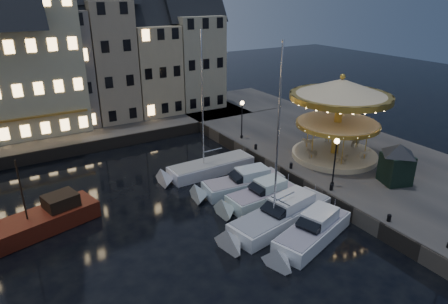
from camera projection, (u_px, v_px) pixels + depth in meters
ground at (269, 230)px, 29.20m from camera, size 160.00×160.00×0.00m
quay_east at (344, 157)px, 40.44m from camera, size 16.00×56.00×1.30m
quay_north at (72, 133)px, 47.29m from camera, size 44.00×12.00×1.30m
quaywall_e at (282, 174)px, 36.59m from camera, size 0.15×44.00×1.30m
quaywall_n at (103, 145)px, 43.50m from camera, size 48.00×0.15×1.30m
streetlamp_b at (335, 156)px, 31.95m from camera, size 0.44×0.44×4.17m
streetlamp_c at (242, 114)px, 42.64m from camera, size 0.44×0.44×4.17m
streetlamp_d at (363, 113)px, 42.93m from camera, size 0.44×0.44×4.17m
bollard_a at (389, 217)px, 27.81m from camera, size 0.30×0.30×0.57m
bollard_b at (331, 187)px, 32.17m from camera, size 0.30×0.30×0.57m
bollard_c at (291, 165)px, 36.13m from camera, size 0.30×0.30×0.57m
bollard_d at (256, 146)px, 40.49m from camera, size 0.30×0.30×0.57m
townhouse_nb at (0, 70)px, 43.10m from camera, size 6.16×8.00×13.80m
townhouse_nc at (58, 61)px, 45.82m from camera, size 6.82×8.00×14.80m
townhouse_nd at (107, 53)px, 48.40m from camera, size 5.50×8.00×15.80m
townhouse_ne at (150, 61)px, 51.58m from camera, size 6.16×8.00×12.80m
townhouse_nf at (192, 54)px, 54.31m from camera, size 6.82×8.00×13.80m
motorboat_b at (310, 234)px, 27.59m from camera, size 8.03×4.48×2.15m
motorboat_c at (278, 217)px, 29.62m from camera, size 10.06×4.23×13.31m
motorboat_d at (259, 198)px, 32.47m from camera, size 7.17×2.62×2.15m
motorboat_e at (239, 185)px, 34.61m from camera, size 8.23×3.08×2.15m
motorboat_f at (206, 169)px, 37.99m from camera, size 9.47×2.67×12.60m
red_fishing_boat at (46, 220)px, 29.19m from camera, size 8.16×4.53×6.02m
carousel at (340, 104)px, 36.66m from camera, size 9.24×9.24×8.09m
ticket_kiosk at (398, 157)px, 32.65m from camera, size 3.36×3.36×3.94m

